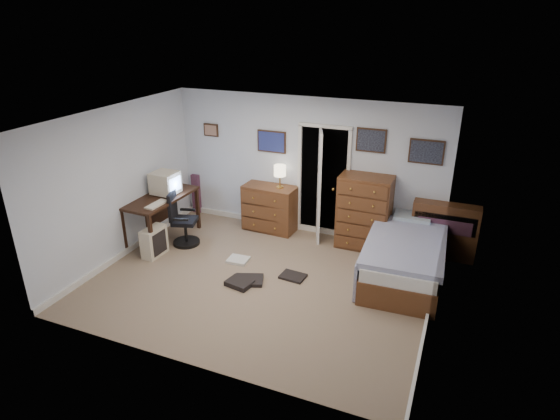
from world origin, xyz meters
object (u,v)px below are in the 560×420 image
object	(u,v)px
office_chair	(182,224)
bed	(404,256)
computer_desk	(157,206)
tall_dresser	(364,212)
low_dresser	(270,208)

from	to	relation	value
office_chair	bed	size ratio (longest dim) A/B	0.44
bed	computer_desk	bearing A→B (deg)	-177.34
office_chair	tall_dresser	world-z (taller)	tall_dresser
office_chair	low_dresser	world-z (taller)	office_chair
computer_desk	low_dresser	xyz separation A→B (m)	(1.70, 1.14, -0.21)
computer_desk	bed	xyz separation A→B (m)	(4.28, 0.37, -0.31)
low_dresser	bed	distance (m)	2.70
low_dresser	computer_desk	bearing A→B (deg)	-142.90
office_chair	bed	distance (m)	3.80
computer_desk	office_chair	xyz separation A→B (m)	(0.51, -0.01, -0.27)
computer_desk	bed	world-z (taller)	computer_desk
computer_desk	low_dresser	distance (m)	2.05
computer_desk	bed	bearing A→B (deg)	6.91
bed	office_chair	bearing A→B (deg)	-176.56
computer_desk	low_dresser	bearing A→B (deg)	35.86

